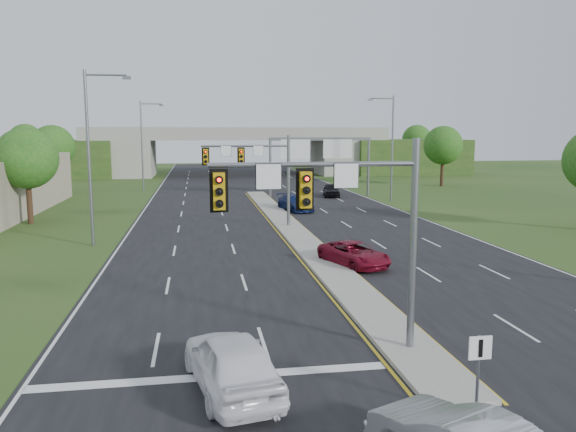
% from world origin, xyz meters
% --- Properties ---
extents(ground, '(240.00, 240.00, 0.00)m').
position_xyz_m(ground, '(0.00, 0.00, 0.00)').
color(ground, '#254518').
rests_on(ground, ground).
extents(road, '(24.00, 160.00, 0.02)m').
position_xyz_m(road, '(0.00, 35.00, 0.01)').
color(road, black).
rests_on(road, ground).
extents(median, '(2.00, 54.00, 0.16)m').
position_xyz_m(median, '(0.00, 23.00, 0.10)').
color(median, gray).
rests_on(median, road).
extents(median_nose, '(2.00, 2.00, 0.16)m').
position_xyz_m(median_nose, '(0.00, -4.00, 0.10)').
color(median_nose, gray).
rests_on(median_nose, road).
extents(lane_markings, '(23.72, 160.00, 0.01)m').
position_xyz_m(lane_markings, '(-0.60, 28.91, 0.02)').
color(lane_markings, gold).
rests_on(lane_markings, road).
extents(signal_mast_near, '(6.62, 0.60, 7.00)m').
position_xyz_m(signal_mast_near, '(-2.26, -0.07, 4.73)').
color(signal_mast_near, slate).
rests_on(signal_mast_near, ground).
extents(signal_mast_far, '(6.62, 0.60, 7.00)m').
position_xyz_m(signal_mast_far, '(-2.26, 24.93, 4.73)').
color(signal_mast_far, slate).
rests_on(signal_mast_far, ground).
extents(keep_right_sign, '(0.60, 0.13, 2.20)m').
position_xyz_m(keep_right_sign, '(0.00, -4.53, 1.52)').
color(keep_right_sign, slate).
rests_on(keep_right_sign, ground).
extents(sign_gantry, '(11.58, 0.44, 6.67)m').
position_xyz_m(sign_gantry, '(6.68, 44.92, 5.24)').
color(sign_gantry, slate).
rests_on(sign_gantry, ground).
extents(overpass, '(80.00, 14.00, 8.10)m').
position_xyz_m(overpass, '(0.00, 80.00, 3.55)').
color(overpass, gray).
rests_on(overpass, ground).
extents(lightpole_l_mid, '(2.85, 0.25, 11.00)m').
position_xyz_m(lightpole_l_mid, '(-13.30, 20.00, 6.10)').
color(lightpole_l_mid, slate).
rests_on(lightpole_l_mid, ground).
extents(lightpole_l_far, '(2.85, 0.25, 11.00)m').
position_xyz_m(lightpole_l_far, '(-13.30, 55.00, 6.10)').
color(lightpole_l_far, slate).
rests_on(lightpole_l_far, ground).
extents(lightpole_r_far, '(2.85, 0.25, 11.00)m').
position_xyz_m(lightpole_r_far, '(13.30, 40.00, 6.10)').
color(lightpole_r_far, slate).
rests_on(lightpole_r_far, ground).
extents(tree_l_near, '(4.80, 4.80, 7.60)m').
position_xyz_m(tree_l_near, '(-20.00, 30.00, 5.18)').
color(tree_l_near, '#382316').
rests_on(tree_l_near, ground).
extents(tree_l_mid, '(5.20, 5.20, 8.12)m').
position_xyz_m(tree_l_mid, '(-24.00, 55.00, 5.51)').
color(tree_l_mid, '#382316').
rests_on(tree_l_mid, ground).
extents(tree_r_mid, '(5.20, 5.20, 8.12)m').
position_xyz_m(tree_r_mid, '(26.00, 55.00, 5.51)').
color(tree_r_mid, '#382316').
rests_on(tree_r_mid, ground).
extents(tree_back_a, '(6.00, 6.00, 8.85)m').
position_xyz_m(tree_back_a, '(-38.00, 94.00, 5.84)').
color(tree_back_a, '#382316').
rests_on(tree_back_a, ground).
extents(tree_back_b, '(5.60, 5.60, 8.32)m').
position_xyz_m(tree_back_b, '(-24.00, 94.00, 5.51)').
color(tree_back_b, '#382316').
rests_on(tree_back_b, ground).
extents(tree_back_c, '(5.60, 5.60, 8.32)m').
position_xyz_m(tree_back_c, '(24.00, 94.00, 5.51)').
color(tree_back_c, '#382316').
rests_on(tree_back_c, ground).
extents(tree_back_d, '(6.00, 6.00, 8.85)m').
position_xyz_m(tree_back_d, '(38.00, 94.00, 5.84)').
color(tree_back_d, '#382316').
rests_on(tree_back_d, ground).
extents(car_white, '(2.91, 5.25, 1.69)m').
position_xyz_m(car_white, '(-5.98, -1.93, 0.87)').
color(car_white, white).
rests_on(car_white, road).
extents(car_far_a, '(3.63, 5.11, 1.29)m').
position_xyz_m(car_far_a, '(1.50, 11.99, 0.67)').
color(car_far_a, maroon).
rests_on(car_far_a, road).
extents(car_far_b, '(3.22, 5.31, 1.44)m').
position_xyz_m(car_far_b, '(2.10, 33.93, 0.74)').
color(car_far_b, '#0C1949').
rests_on(car_far_b, road).
extents(car_far_c, '(2.54, 4.67, 1.51)m').
position_xyz_m(car_far_c, '(8.16, 44.89, 0.77)').
color(car_far_c, black).
rests_on(car_far_c, road).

